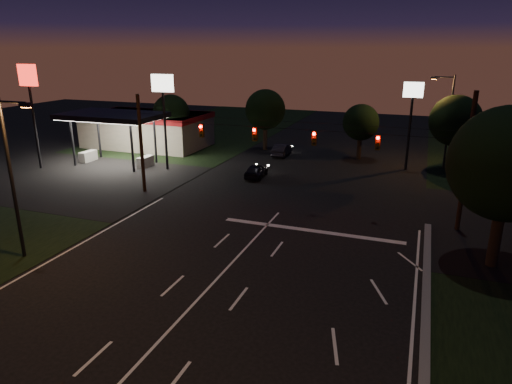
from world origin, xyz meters
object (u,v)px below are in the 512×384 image
at_px(car_oncoming_b, 282,150).
at_px(utility_pole_right, 457,230).
at_px(tree_right_near, 508,165).
at_px(car_oncoming_a, 256,171).

bearing_deg(car_oncoming_b, utility_pole_right, 134.88).
height_order(tree_right_near, car_oncoming_a, tree_right_near).
height_order(car_oncoming_a, car_oncoming_b, car_oncoming_b).
distance_m(utility_pole_right, car_oncoming_b, 23.99).
bearing_deg(car_oncoming_b, car_oncoming_a, 91.44).
relative_size(utility_pole_right, tree_right_near, 1.03).
height_order(utility_pole_right, car_oncoming_b, utility_pole_right).
height_order(utility_pole_right, car_oncoming_a, utility_pole_right).
bearing_deg(tree_right_near, utility_pole_right, 107.53).
bearing_deg(utility_pole_right, tree_right_near, -72.47).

